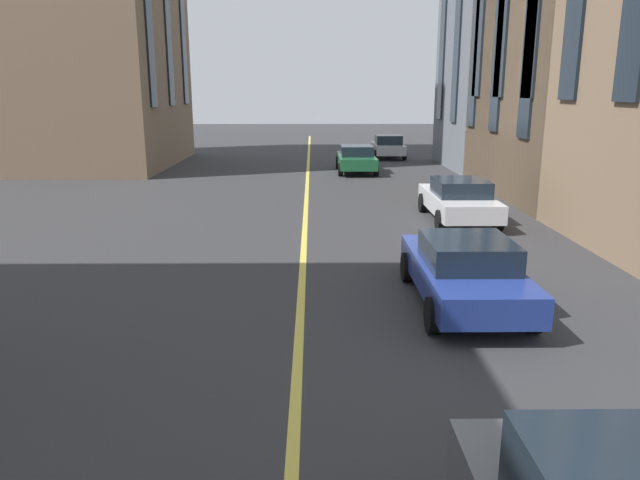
# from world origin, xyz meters

# --- Properties ---
(lane_centre_line) EXTENTS (80.00, 0.16, 0.01)m
(lane_centre_line) POSITION_xyz_m (20.00, 0.00, 0.00)
(lane_centre_line) COLOR #D8C64C
(lane_centre_line) RESTS_ON ground_plane
(car_white_trailing) EXTENTS (4.40, 1.95, 1.37)m
(car_white_trailing) POSITION_xyz_m (23.60, -4.90, 0.70)
(car_white_trailing) COLOR silver
(car_white_trailing) RESTS_ON ground_plane
(car_green_near) EXTENTS (4.40, 1.95, 1.37)m
(car_green_near) POSITION_xyz_m (35.38, -2.47, 0.70)
(car_green_near) COLOR #1E6038
(car_green_near) RESTS_ON ground_plane
(car_silver_mid) EXTENTS (3.90, 1.89, 1.40)m
(car_silver_mid) POSITION_xyz_m (42.05, -4.90, 0.70)
(car_silver_mid) COLOR #B7BABF
(car_silver_mid) RESTS_ON ground_plane
(car_blue_oncoming) EXTENTS (4.40, 1.95, 1.37)m
(car_blue_oncoming) POSITION_xyz_m (15.90, -3.18, 0.70)
(car_blue_oncoming) COLOR navy
(car_blue_oncoming) RESTS_ON ground_plane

